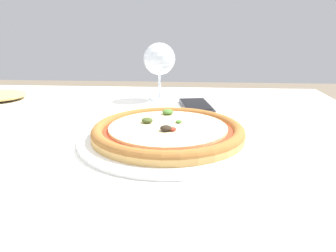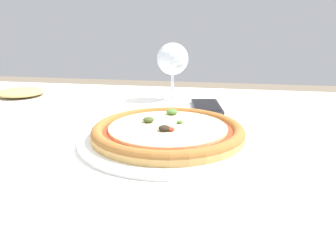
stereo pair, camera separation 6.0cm
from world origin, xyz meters
name	(u,v)px [view 1 (the left image)]	position (x,y,z in m)	size (l,w,h in m)	color
dining_table	(92,174)	(0.00, 0.00, 0.66)	(1.24, 0.99, 0.75)	brown
pizza_plate	(168,133)	(0.16, -0.04, 0.77)	(0.33, 0.33, 0.04)	white
wine_glass_far_left	(159,60)	(0.11, 0.31, 0.87)	(0.09, 0.09, 0.16)	silver
cell_phone	(196,106)	(0.22, 0.22, 0.76)	(0.09, 0.15, 0.01)	#232328
side_plate	(1,99)	(-0.32, 0.24, 0.77)	(0.23, 0.23, 0.03)	white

